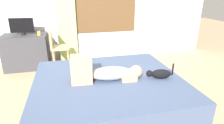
{
  "coord_description": "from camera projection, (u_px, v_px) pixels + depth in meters",
  "views": [
    {
      "loc": [
        -0.42,
        -2.33,
        1.63
      ],
      "look_at": [
        0.17,
        0.11,
        0.67
      ],
      "focal_mm": 30.37,
      "sensor_mm": 36.0,
      "label": 1
    }
  ],
  "objects": [
    {
      "name": "ground_plane",
      "position": [
        103.0,
        108.0,
        2.78
      ],
      "size": [
        16.0,
        16.0,
        0.0
      ],
      "primitive_type": "plane",
      "color": "tan"
    },
    {
      "name": "bed",
      "position": [
        108.0,
        95.0,
        2.62
      ],
      "size": [
        1.99,
        1.77,
        0.52
      ],
      "color": "#38383D",
      "rests_on": "ground"
    },
    {
      "name": "person_lying",
      "position": [
        104.0,
        72.0,
        2.45
      ],
      "size": [
        0.94,
        0.31,
        0.34
      ],
      "color": "#8C939E",
      "rests_on": "bed"
    },
    {
      "name": "cat",
      "position": [
        160.0,
        74.0,
        2.5
      ],
      "size": [
        0.35,
        0.16,
        0.21
      ],
      "color": "black",
      "rests_on": "bed"
    },
    {
      "name": "desk",
      "position": [
        27.0,
        52.0,
        4.12
      ],
      "size": [
        0.9,
        0.56,
        0.74
      ],
      "color": "#38383D",
      "rests_on": "ground"
    },
    {
      "name": "tv_monitor",
      "position": [
        22.0,
        26.0,
        3.92
      ],
      "size": [
        0.48,
        0.1,
        0.35
      ],
      "color": "black",
      "rests_on": "desk"
    },
    {
      "name": "cup",
      "position": [
        39.0,
        33.0,
        3.92
      ],
      "size": [
        0.06,
        0.06,
        0.09
      ],
      "primitive_type": "cylinder",
      "color": "gold",
      "rests_on": "desk"
    },
    {
      "name": "chair_by_desk",
      "position": [
        56.0,
        46.0,
        4.06
      ],
      "size": [
        0.39,
        0.39,
        0.86
      ],
      "color": "tan",
      "rests_on": "ground"
    },
    {
      "name": "curtain_left",
      "position": [
        65.0,
        9.0,
        4.26
      ],
      "size": [
        0.44,
        0.06,
        2.44
      ],
      "primitive_type": "cube",
      "color": "#ADCC75",
      "rests_on": "ground"
    }
  ]
}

